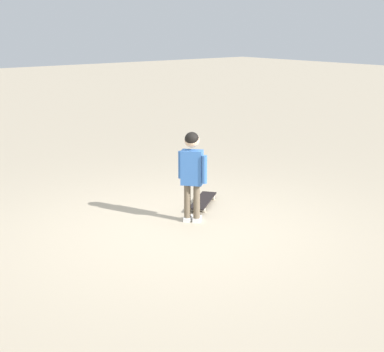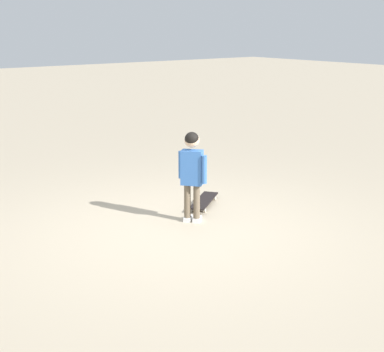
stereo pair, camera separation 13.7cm
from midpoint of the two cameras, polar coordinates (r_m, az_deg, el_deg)
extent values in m
plane|color=tan|center=(6.38, -0.64, -5.51)|extent=(50.00, 50.00, 0.00)
cylinder|color=brown|center=(6.61, 0.13, -2.57)|extent=(0.08, 0.08, 0.42)
cube|color=white|center=(6.71, 0.19, -4.25)|extent=(0.17, 0.16, 0.05)
cylinder|color=brown|center=(6.59, 1.06, -2.64)|extent=(0.08, 0.08, 0.42)
cube|color=white|center=(6.69, 1.11, -4.32)|extent=(0.17, 0.16, 0.05)
cube|color=#386BB7|center=(6.49, 0.61, 0.85)|extent=(0.26, 0.28, 0.40)
cylinder|color=#386BB7|center=(6.62, -0.50, 1.13)|extent=(0.06, 0.06, 0.32)
cylinder|color=#386BB7|center=(6.40, 1.84, 0.64)|extent=(0.06, 0.06, 0.32)
sphere|color=beige|center=(6.42, 0.61, 3.58)|extent=(0.17, 0.17, 0.17)
sphere|color=black|center=(6.41, 0.59, 3.69)|extent=(0.16, 0.16, 0.16)
cube|color=black|center=(7.25, 1.74, -2.45)|extent=(0.71, 0.59, 0.02)
cube|color=#B7B7BC|center=(7.50, 2.23, -1.98)|extent=(0.09, 0.11, 0.02)
cube|color=#B7B7BC|center=(7.01, 1.22, -3.17)|extent=(0.09, 0.11, 0.02)
cylinder|color=beige|center=(7.52, 1.68, -2.10)|extent=(0.06, 0.06, 0.06)
cylinder|color=beige|center=(7.49, 2.79, -2.19)|extent=(0.06, 0.06, 0.06)
cylinder|color=beige|center=(7.04, 0.63, -3.29)|extent=(0.06, 0.06, 0.06)
cylinder|color=beige|center=(7.00, 1.81, -3.40)|extent=(0.06, 0.06, 0.06)
camera|label=1|loc=(0.07, -89.40, 0.16)|focal=53.62mm
camera|label=2|loc=(0.07, 90.60, -0.16)|focal=53.62mm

